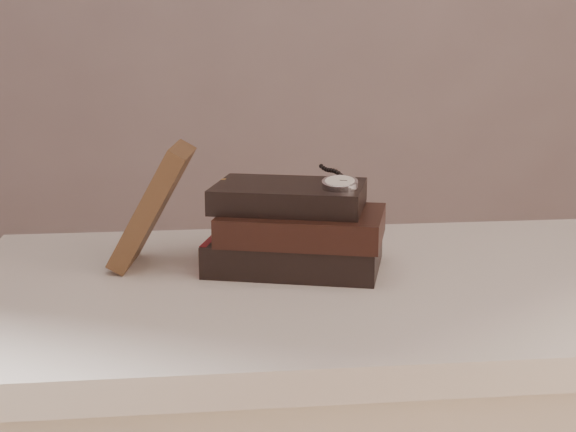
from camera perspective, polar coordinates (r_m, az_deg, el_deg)
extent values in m
cube|color=silver|center=(1.15, 3.29, -5.19)|extent=(1.00, 0.60, 0.04)
cube|color=white|center=(1.17, 3.25, -7.97)|extent=(0.88, 0.49, 0.08)
cube|color=black|center=(1.19, 0.48, -2.47)|extent=(0.27, 0.22, 0.04)
cube|color=beige|center=(1.19, 0.62, -2.47)|extent=(0.26, 0.21, 0.03)
cube|color=gold|center=(1.24, -4.60, -1.92)|extent=(0.01, 0.01, 0.05)
cube|color=maroon|center=(1.21, -4.84, -2.21)|extent=(0.05, 0.15, 0.05)
cube|color=black|center=(1.17, 0.99, -0.63)|extent=(0.26, 0.21, 0.04)
cube|color=beige|center=(1.17, 1.13, -0.63)|extent=(0.25, 0.19, 0.03)
cube|color=gold|center=(1.21, -3.87, -0.17)|extent=(0.01, 0.01, 0.04)
cube|color=black|center=(1.18, 0.09, 1.35)|extent=(0.24, 0.19, 0.03)
cube|color=beige|center=(1.18, 0.23, 1.34)|extent=(0.23, 0.18, 0.03)
cube|color=gold|center=(1.23, -4.36, 1.70)|extent=(0.01, 0.01, 0.04)
cube|color=#3C2617|center=(1.20, -9.15, 0.70)|extent=(0.13, 0.13, 0.17)
cylinder|color=silver|center=(1.15, 3.52, 2.15)|extent=(0.06, 0.06, 0.02)
cylinder|color=white|center=(1.14, 3.53, 2.37)|extent=(0.05, 0.05, 0.01)
torus|color=silver|center=(1.14, 3.53, 2.35)|extent=(0.06, 0.06, 0.01)
cylinder|color=silver|center=(1.17, 3.68, 2.41)|extent=(0.01, 0.01, 0.01)
cube|color=black|center=(1.15, 3.56, 2.47)|extent=(0.00, 0.01, 0.00)
cube|color=black|center=(1.14, 3.77, 2.41)|extent=(0.01, 0.00, 0.00)
sphere|color=black|center=(1.18, 3.61, 2.74)|extent=(0.01, 0.01, 0.01)
sphere|color=black|center=(1.19, 3.44, 2.89)|extent=(0.01, 0.01, 0.01)
sphere|color=black|center=(1.20, 3.26, 3.01)|extent=(0.01, 0.01, 0.01)
sphere|color=black|center=(1.21, 3.09, 3.08)|extent=(0.01, 0.01, 0.01)
sphere|color=black|center=(1.22, 2.92, 3.10)|extent=(0.01, 0.01, 0.01)
sphere|color=black|center=(1.23, 2.75, 3.12)|extent=(0.01, 0.01, 0.01)
sphere|color=black|center=(1.24, 2.58, 3.16)|extent=(0.01, 0.01, 0.01)
sphere|color=black|center=(1.25, 2.42, 3.26)|extent=(0.01, 0.01, 0.01)
sphere|color=black|center=(1.26, 2.26, 3.39)|extent=(0.01, 0.01, 0.01)
torus|color=silver|center=(1.27, -3.83, 0.63)|extent=(0.05, 0.03, 0.05)
torus|color=silver|center=(1.26, -1.57, 0.54)|extent=(0.05, 0.03, 0.05)
cylinder|color=silver|center=(1.27, -2.71, 0.72)|extent=(0.01, 0.01, 0.00)
cylinder|color=silver|center=(1.33, -4.18, 0.90)|extent=(0.03, 0.10, 0.03)
cylinder|color=silver|center=(1.31, -0.18, 0.75)|extent=(0.03, 0.10, 0.03)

